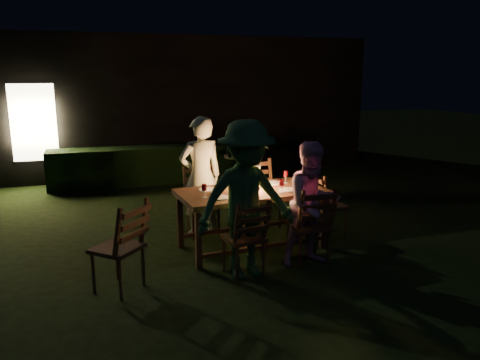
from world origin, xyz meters
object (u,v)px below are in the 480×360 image
object	(u,v)px
person_house_side	(201,176)
bottle_table	(235,182)
bottle_bucket_a	(237,147)
bottle_bucket_b	(240,147)
side_table	(238,159)
ice_bucket	(238,150)
person_opp_right	(313,204)
lantern	(254,178)
dining_table	(252,196)
chair_far_left	(203,214)
person_opp_left	(246,200)
chair_end	(327,216)
chair_near_left	(244,250)
chair_spare	(120,262)
chair_near_right	(309,238)
chair_far_right	(263,206)

from	to	relation	value
person_house_side	bottle_table	distance (m)	0.85
bottle_bucket_a	bottle_bucket_b	xyz separation A→B (m)	(0.10, 0.08, 0.00)
side_table	ice_bucket	bearing A→B (deg)	0.00
person_opp_right	lantern	bearing A→B (deg)	114.69
ice_bucket	dining_table	bearing A→B (deg)	-104.12
person_opp_right	side_table	size ratio (longest dim) A/B	2.04
dining_table	chair_far_left	distance (m)	0.99
person_opp_left	bottle_table	xyz separation A→B (m)	(0.12, 0.84, 0.03)
chair_far_left	bottle_bucket_a	distance (m)	2.60
person_house_side	person_opp_left	world-z (taller)	person_opp_left
person_house_side	person_opp_left	size ratio (longest dim) A/B	0.95
side_table	dining_table	bearing A→B (deg)	-104.12
chair_end	person_opp_left	bearing A→B (deg)	-67.06
chair_near_left	chair_spare	distance (m)	1.45
chair_spare	lantern	xyz separation A→B (m)	(1.86, 0.85, 0.65)
chair_near_left	side_table	world-z (taller)	chair_near_left
bottle_table	side_table	xyz separation A→B (m)	(1.00, 3.00, -0.28)
chair_near_right	bottle_table	xyz separation A→B (m)	(-0.77, 0.70, 0.64)
chair_near_left	bottle_table	world-z (taller)	bottle_table
ice_bucket	lantern	bearing A→B (deg)	-103.55
chair_end	ice_bucket	world-z (taller)	chair_end
chair_far_left	chair_end	world-z (taller)	chair_far_left
person_opp_left	side_table	xyz separation A→B (m)	(1.12, 3.84, -0.25)
chair_far_left	person_opp_left	world-z (taller)	person_opp_left
chair_end	person_house_side	world-z (taller)	person_house_side
chair_spare	bottle_bucket_a	size ratio (longest dim) A/B	3.37
chair_near_right	person_opp_right	bearing A→B (deg)	-81.38
bottle_bucket_b	chair_near_left	bearing A→B (deg)	-106.99
chair_near_right	person_house_side	xyz separation A→B (m)	(-1.05, 1.50, 0.56)
chair_end	side_table	bearing A→B (deg)	-179.22
chair_near_left	lantern	world-z (taller)	lantern
dining_table	bottle_bucket_b	distance (m)	3.13
chair_far_right	person_opp_right	world-z (taller)	person_opp_right
chair_end	ice_bucket	distance (m)	2.95
person_opp_right	chair_far_left	bearing A→B (deg)	119.45
side_table	ice_bucket	size ratio (longest dim) A/B	2.56
chair_far_left	chair_end	xyz separation A→B (m)	(1.75, -0.60, -0.02)
lantern	bottle_table	distance (m)	0.30
chair_far_right	chair_spare	size ratio (longest dim) A/B	0.99
person_house_side	bottle_table	bearing A→B (deg)	103.71
chair_near_right	bottle_bucket_b	size ratio (longest dim) A/B	3.31
person_opp_left	bottle_bucket_a	distance (m)	3.94
lantern	side_table	bearing A→B (deg)	76.45
side_table	bottle_bucket_b	bearing A→B (deg)	38.66
person_house_side	person_opp_right	distance (m)	1.87
person_opp_left	bottle_bucket_b	world-z (taller)	person_opp_left
chair_near_left	person_house_side	world-z (taller)	person_house_side
dining_table	bottle_bucket_b	size ratio (longest dim) A/B	6.42
person_opp_right	side_table	xyz separation A→B (m)	(0.22, 3.75, -0.11)
chair_far_left	person_opp_left	size ratio (longest dim) A/B	0.57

